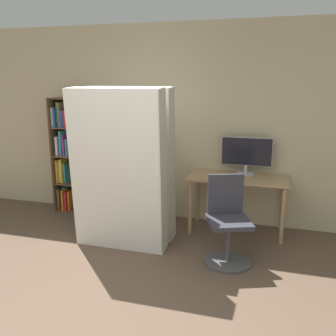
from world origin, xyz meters
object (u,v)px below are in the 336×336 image
(mattress_near, at_px, (119,171))
(bookshelf, at_px, (72,154))
(mattress_far, at_px, (130,164))
(monitor, at_px, (247,154))
(office_chair, at_px, (227,227))

(mattress_near, bearing_deg, bookshelf, 139.25)
(mattress_far, bearing_deg, monitor, 26.80)
(office_chair, distance_m, mattress_near, 1.38)
(monitor, height_order, office_chair, monitor)
(office_chair, xyz_separation_m, mattress_far, (-1.26, 0.35, 0.55))
(office_chair, bearing_deg, monitor, 85.10)
(bookshelf, height_order, mattress_near, mattress_near)
(office_chair, relative_size, mattress_far, 0.51)
(mattress_far, bearing_deg, office_chair, -15.49)
(monitor, xyz_separation_m, mattress_near, (-1.35, -1.04, -0.08))
(office_chair, bearing_deg, mattress_near, -179.52)
(monitor, relative_size, bookshelf, 0.39)
(bookshelf, relative_size, mattress_far, 0.91)
(mattress_near, bearing_deg, office_chair, 0.48)
(office_chair, xyz_separation_m, bookshelf, (-2.47, 1.03, 0.48))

